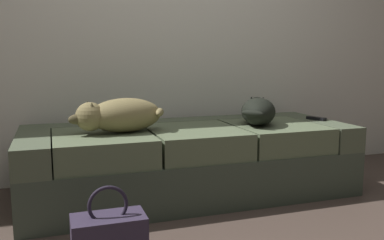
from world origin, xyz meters
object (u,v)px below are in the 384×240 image
Objects in this scene: couch at (190,160)px; tv_remote at (316,118)px; dog_dark at (258,111)px; dog_tan at (119,115)px.

couch is 1.01m from tv_remote.
couch is 0.59m from dog_dark.
couch is 14.52× the size of tv_remote.
dog_tan is (-0.48, -0.08, 0.34)m from couch.
dog_tan is at bearing 161.59° from tv_remote.
tv_remote is (0.98, -0.03, 0.25)m from couch.
tv_remote reaches higher than couch.
dog_dark is 3.49× the size of tv_remote.
couch is 3.53× the size of dog_tan.
dog_tan reaches higher than dog_dark.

